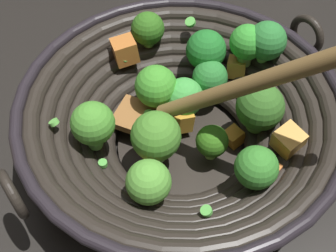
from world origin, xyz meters
The scene contains 2 objects.
ground_plane centered at (0.00, 0.00, 0.00)m, with size 4.00×4.00×0.00m, color black.
wok centered at (0.00, 0.00, 0.06)m, with size 0.42×0.38×0.26m.
Camera 1 is at (0.16, 0.28, 0.46)m, focal length 46.08 mm.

